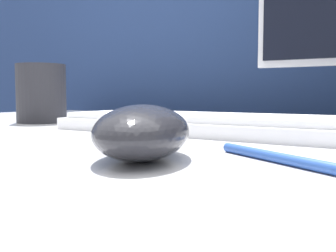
{
  "coord_description": "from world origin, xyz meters",
  "views": [
    {
      "loc": [
        0.16,
        -0.45,
        0.79
      ],
      "look_at": [
        0.0,
        -0.16,
        0.77
      ],
      "focal_mm": 42.0,
      "sensor_mm": 36.0,
      "label": 1
    }
  ],
  "objects": [
    {
      "name": "partition_panel",
      "position": [
        0.0,
        0.61,
        0.73
      ],
      "size": [
        5.0,
        0.03,
        1.46
      ],
      "color": "navy",
      "rests_on": "ground_plane"
    },
    {
      "name": "pen",
      "position": [
        0.1,
        -0.17,
        0.75
      ],
      "size": [
        0.13,
        0.09,
        0.01
      ],
      "rotation": [
        0.0,
        0.0,
        -0.58
      ],
      "color": "#284C9E",
      "rests_on": "desk"
    },
    {
      "name": "keyboard",
      "position": [
        -0.04,
        0.02,
        0.75
      ],
      "size": [
        0.42,
        0.17,
        0.02
      ],
      "rotation": [
        0.0,
        0.0,
        -0.06
      ],
      "color": "silver",
      "rests_on": "desk"
    },
    {
      "name": "mug",
      "position": [
        -0.37,
        0.04,
        0.79
      ],
      "size": [
        0.09,
        0.09,
        0.1
      ],
      "color": "#232328",
      "rests_on": "desk"
    },
    {
      "name": "computer_mouse_near",
      "position": [
        0.0,
        -0.2,
        0.76
      ],
      "size": [
        0.11,
        0.14,
        0.04
      ],
      "rotation": [
        0.0,
        0.0,
        0.38
      ],
      "color": "#232328",
      "rests_on": "desk"
    }
  ]
}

